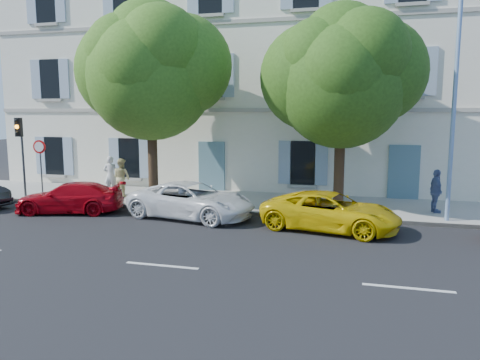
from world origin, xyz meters
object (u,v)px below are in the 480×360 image
(pedestrian_c, at_px, (436,191))
(tree_right, at_px, (342,84))
(pedestrian_b, at_px, (122,177))
(traffic_light, at_px, (20,140))
(tree_left, at_px, (151,77))
(car_yellow_supercar, at_px, (331,211))
(road_sign, at_px, (40,156))
(car_white_coupe, at_px, (192,200))
(street_lamp, at_px, (455,97))
(pedestrian_a, at_px, (111,176))
(car_red_coupe, at_px, (70,198))

(pedestrian_c, bearing_deg, tree_right, 84.01)
(pedestrian_b, relative_size, pedestrian_c, 1.04)
(traffic_light, xyz_separation_m, pedestrian_b, (4.20, 1.24, -1.69))
(tree_left, bearing_deg, car_yellow_supercar, -17.23)
(tree_right, height_order, road_sign, tree_right)
(car_white_coupe, relative_size, street_lamp, 0.64)
(pedestrian_a, distance_m, pedestrian_c, 13.80)
(pedestrian_b, bearing_deg, tree_left, 176.01)
(pedestrian_a, bearing_deg, street_lamp, 160.36)
(traffic_light, distance_m, pedestrian_a, 4.16)
(car_red_coupe, bearing_deg, traffic_light, -129.69)
(car_red_coupe, relative_size, car_yellow_supercar, 0.90)
(road_sign, distance_m, pedestrian_a, 3.10)
(car_yellow_supercar, height_order, pedestrian_a, pedestrian_a)
(car_red_coupe, height_order, street_lamp, street_lamp)
(car_white_coupe, bearing_deg, traffic_light, 91.36)
(pedestrian_b, bearing_deg, street_lamp, -167.89)
(tree_right, distance_m, pedestrian_a, 10.97)
(tree_right, height_order, pedestrian_a, tree_right)
(pedestrian_b, distance_m, pedestrian_c, 13.13)
(street_lamp, bearing_deg, tree_left, 176.91)
(car_yellow_supercar, bearing_deg, pedestrian_b, 82.85)
(traffic_light, xyz_separation_m, pedestrian_c, (17.34, 1.25, -1.72))
(traffic_light, distance_m, pedestrian_b, 4.70)
(car_red_coupe, distance_m, road_sign, 3.50)
(pedestrian_c, bearing_deg, tree_left, 80.48)
(car_red_coupe, height_order, pedestrian_c, pedestrian_c)
(car_white_coupe, xyz_separation_m, traffic_light, (-8.54, 1.37, 2.03))
(car_white_coupe, distance_m, pedestrian_b, 5.07)
(tree_left, height_order, road_sign, tree_left)
(pedestrian_a, bearing_deg, road_sign, 15.28)
(car_yellow_supercar, distance_m, tree_right, 5.07)
(tree_left, height_order, pedestrian_a, tree_left)
(car_red_coupe, bearing_deg, car_yellow_supercar, 75.52)
(car_red_coupe, distance_m, traffic_light, 4.53)
(car_yellow_supercar, distance_m, road_sign, 12.94)
(car_red_coupe, relative_size, pedestrian_b, 2.40)
(car_white_coupe, relative_size, car_yellow_supercar, 1.05)
(road_sign, relative_size, street_lamp, 0.34)
(car_yellow_supercar, relative_size, pedestrian_c, 2.79)
(car_red_coupe, bearing_deg, car_white_coupe, 80.70)
(traffic_light, relative_size, street_lamp, 0.47)
(car_white_coupe, height_order, tree_left, tree_left)
(road_sign, bearing_deg, pedestrian_a, 28.40)
(car_yellow_supercar, bearing_deg, tree_right, 9.02)
(car_white_coupe, bearing_deg, pedestrian_c, -62.94)
(street_lamp, relative_size, pedestrian_c, 4.58)
(street_lamp, relative_size, pedestrian_a, 4.21)
(car_red_coupe, bearing_deg, pedestrian_c, 88.58)
(tree_left, height_order, street_lamp, tree_left)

